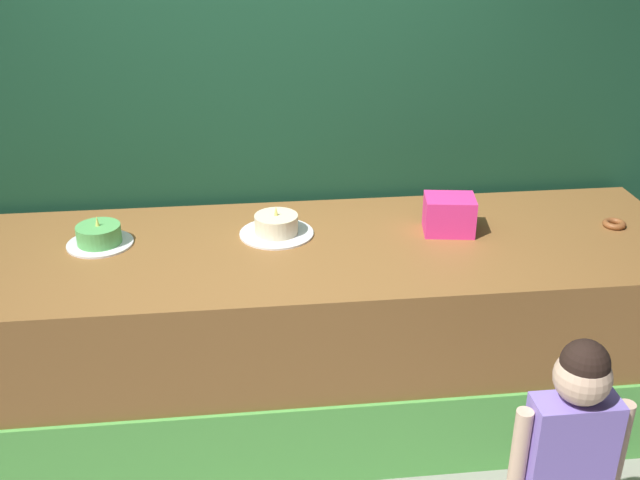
{
  "coord_description": "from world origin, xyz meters",
  "views": [
    {
      "loc": [
        -0.16,
        -2.63,
        2.49
      ],
      "look_at": [
        0.17,
        0.33,
        1.07
      ],
      "focal_mm": 42.37,
      "sensor_mm": 36.0,
      "label": 1
    }
  ],
  "objects_px": {
    "pink_box": "(449,215)",
    "cake_right": "(276,226)",
    "child_figure": "(572,437)",
    "cake_center": "(99,236)",
    "donut": "(614,224)"
  },
  "relations": [
    {
      "from": "child_figure",
      "to": "pink_box",
      "type": "xyz_separation_m",
      "value": [
        -0.12,
        1.26,
        0.31
      ]
    },
    {
      "from": "donut",
      "to": "cake_right",
      "type": "height_order",
      "value": "cake_right"
    },
    {
      "from": "donut",
      "to": "cake_center",
      "type": "xyz_separation_m",
      "value": [
        -2.5,
        0.08,
        0.03
      ]
    },
    {
      "from": "donut",
      "to": "cake_center",
      "type": "bearing_deg",
      "value": 178.18
    },
    {
      "from": "donut",
      "to": "cake_right",
      "type": "xyz_separation_m",
      "value": [
        -1.67,
        0.1,
        0.03
      ]
    },
    {
      "from": "pink_box",
      "to": "cake_right",
      "type": "bearing_deg",
      "value": 175.69
    },
    {
      "from": "child_figure",
      "to": "donut",
      "type": "bearing_deg",
      "value": 59.89
    },
    {
      "from": "donut",
      "to": "cake_center",
      "type": "relative_size",
      "value": 0.36
    },
    {
      "from": "child_figure",
      "to": "cake_center",
      "type": "relative_size",
      "value": 3.61
    },
    {
      "from": "cake_right",
      "to": "pink_box",
      "type": "bearing_deg",
      "value": -4.31
    },
    {
      "from": "child_figure",
      "to": "donut",
      "type": "xyz_separation_m",
      "value": [
        0.71,
        1.22,
        0.24
      ]
    },
    {
      "from": "child_figure",
      "to": "cake_center",
      "type": "bearing_deg",
      "value": 143.88
    },
    {
      "from": "cake_center",
      "to": "cake_right",
      "type": "xyz_separation_m",
      "value": [
        0.83,
        0.02,
        -0.0
      ]
    },
    {
      "from": "child_figure",
      "to": "cake_right",
      "type": "bearing_deg",
      "value": 125.8
    },
    {
      "from": "pink_box",
      "to": "cake_center",
      "type": "distance_m",
      "value": 1.67
    }
  ]
}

